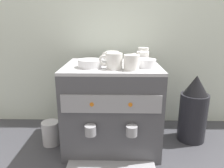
{
  "coord_description": "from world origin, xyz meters",
  "views": [
    {
      "loc": [
        0.02,
        -1.16,
        0.72
      ],
      "look_at": [
        0.0,
        0.0,
        0.38
      ],
      "focal_mm": 33.75,
      "sensor_mm": 36.0,
      "label": 1
    }
  ],
  "objects": [
    {
      "name": "espresso_machine",
      "position": [
        0.0,
        -0.0,
        0.24
      ],
      "size": [
        0.53,
        0.54,
        0.49
      ],
      "color": "#4C4C51",
      "rests_on": "ground_plane"
    },
    {
      "name": "tiled_backsplash_wall",
      "position": [
        0.0,
        0.32,
        0.57
      ],
      "size": [
        2.8,
        0.03,
        1.14
      ],
      "primitive_type": "cube",
      "color": "silver",
      "rests_on": "ground_plane"
    },
    {
      "name": "ground_plane",
      "position": [
        0.0,
        0.0,
        0.0
      ],
      "size": [
        4.0,
        4.0,
        0.0
      ],
      "primitive_type": "plane",
      "color": "#38383D"
    },
    {
      "name": "ceramic_bowl_1",
      "position": [
        0.18,
        -0.07,
        0.51
      ],
      "size": [
        0.1,
        0.1,
        0.04
      ],
      "color": "white",
      "rests_on": "espresso_machine"
    },
    {
      "name": "ceramic_bowl_0",
      "position": [
        -0.11,
        -0.07,
        0.51
      ],
      "size": [
        0.13,
        0.13,
        0.04
      ],
      "color": "white",
      "rests_on": "espresso_machine"
    },
    {
      "name": "milk_pitcher",
      "position": [
        -0.37,
        -0.02,
        0.07
      ],
      "size": [
        0.1,
        0.1,
        0.14
      ],
      "primitive_type": "cylinder",
      "color": "#B7B7BC",
      "rests_on": "ground_plane"
    },
    {
      "name": "ceramic_cup_0",
      "position": [
        0.1,
        -0.13,
        0.53
      ],
      "size": [
        0.08,
        0.12,
        0.07
      ],
      "color": "white",
      "rests_on": "espresso_machine"
    },
    {
      "name": "ceramic_cup_2",
      "position": [
        0.17,
        0.03,
        0.53
      ],
      "size": [
        0.11,
        0.07,
        0.07
      ],
      "color": "white",
      "rests_on": "espresso_machine"
    },
    {
      "name": "coffee_grinder",
      "position": [
        0.5,
        0.05,
        0.2
      ],
      "size": [
        0.17,
        0.17,
        0.42
      ],
      "color": "black",
      "rests_on": "ground_plane"
    },
    {
      "name": "ceramic_cup_3",
      "position": [
        0.19,
        0.12,
        0.53
      ],
      "size": [
        0.06,
        0.11,
        0.08
      ],
      "color": "white",
      "rests_on": "espresso_machine"
    },
    {
      "name": "ceramic_cup_4",
      "position": [
        -0.01,
        0.09,
        0.52
      ],
      "size": [
        0.1,
        0.09,
        0.06
      ],
      "color": "white",
      "rests_on": "espresso_machine"
    },
    {
      "name": "ceramic_cup_1",
      "position": [
        0.01,
        -0.11,
        0.53
      ],
      "size": [
        0.12,
        0.08,
        0.08
      ],
      "color": "white",
      "rests_on": "espresso_machine"
    }
  ]
}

